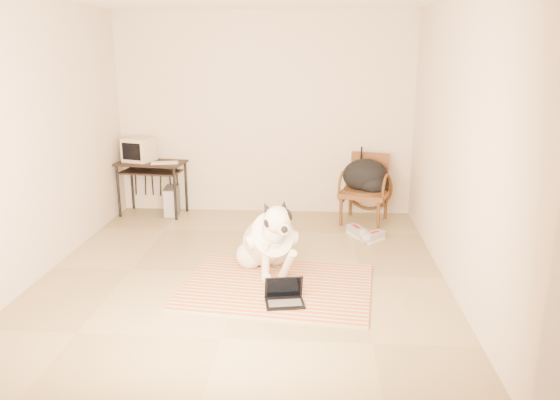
# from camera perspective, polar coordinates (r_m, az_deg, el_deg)

# --- Properties ---
(floor) EXTENTS (4.50, 4.50, 0.00)m
(floor) POSITION_cam_1_polar(r_m,az_deg,el_deg) (5.60, -3.79, -7.58)
(floor) COLOR #9A895E
(floor) RESTS_ON ground
(wall_back) EXTENTS (4.50, 0.00, 4.50)m
(wall_back) POSITION_cam_1_polar(r_m,az_deg,el_deg) (7.44, -1.67, 8.92)
(wall_back) COLOR beige
(wall_back) RESTS_ON floor
(wall_front) EXTENTS (4.50, 0.00, 4.50)m
(wall_front) POSITION_cam_1_polar(r_m,az_deg,el_deg) (3.06, -9.75, -0.51)
(wall_front) COLOR beige
(wall_front) RESTS_ON floor
(wall_left) EXTENTS (0.00, 4.50, 4.50)m
(wall_left) POSITION_cam_1_polar(r_m,az_deg,el_deg) (5.85, -23.96, 5.88)
(wall_left) COLOR beige
(wall_left) RESTS_ON floor
(wall_right) EXTENTS (0.00, 4.50, 4.50)m
(wall_right) POSITION_cam_1_polar(r_m,az_deg,el_deg) (5.34, 17.86, 5.68)
(wall_right) COLOR beige
(wall_right) RESTS_ON floor
(rug) EXTENTS (1.91, 1.55, 0.02)m
(rug) POSITION_cam_1_polar(r_m,az_deg,el_deg) (5.26, -0.36, -9.01)
(rug) COLOR #E9441E
(rug) RESTS_ON floor
(dog) EXTENTS (0.70, 1.01, 0.84)m
(dog) POSITION_cam_1_polar(r_m,az_deg,el_deg) (5.47, -1.27, -4.35)
(dog) COLOR silver
(dog) RESTS_ON rug
(laptop) EXTENTS (0.38, 0.30, 0.24)m
(laptop) POSITION_cam_1_polar(r_m,az_deg,el_deg) (4.89, 0.46, -10.07)
(laptop) COLOR black
(laptop) RESTS_ON rug
(computer_desk) EXTENTS (0.94, 0.59, 0.73)m
(computer_desk) POSITION_cam_1_polar(r_m,az_deg,el_deg) (7.58, -13.30, 3.12)
(computer_desk) COLOR black
(computer_desk) RESTS_ON floor
(crt_monitor) EXTENTS (0.44, 0.43, 0.32)m
(crt_monitor) POSITION_cam_1_polar(r_m,az_deg,el_deg) (7.62, -14.54, 5.12)
(crt_monitor) COLOR #C4B79A
(crt_monitor) RESTS_ON computer_desk
(desk_keyboard) EXTENTS (0.37, 0.20, 0.02)m
(desk_keyboard) POSITION_cam_1_polar(r_m,az_deg,el_deg) (7.40, -11.97, 3.83)
(desk_keyboard) COLOR #C4B79A
(desk_keyboard) RESTS_ON computer_desk
(pc_tower) EXTENTS (0.22, 0.43, 0.38)m
(pc_tower) POSITION_cam_1_polar(r_m,az_deg,el_deg) (7.63, -11.25, -0.09)
(pc_tower) COLOR #4E4E51
(pc_tower) RESTS_ON floor
(rattan_chair) EXTENTS (0.73, 0.71, 0.88)m
(rattan_chair) POSITION_cam_1_polar(r_m,az_deg,el_deg) (7.20, 8.92, 1.20)
(rattan_chair) COLOR brown
(rattan_chair) RESTS_ON floor
(backpack) EXTENTS (0.58, 0.51, 0.43)m
(backpack) POSITION_cam_1_polar(r_m,az_deg,el_deg) (7.15, 9.04, 2.39)
(backpack) COLOR black
(backpack) RESTS_ON rattan_chair
(sneaker_left) EXTENTS (0.26, 0.35, 0.11)m
(sneaker_left) POSITION_cam_1_polar(r_m,az_deg,el_deg) (6.71, 8.06, -3.31)
(sneaker_left) COLOR silver
(sneaker_left) RESTS_ON floor
(sneaker_right) EXTENTS (0.30, 0.30, 0.11)m
(sneaker_right) POSITION_cam_1_polar(r_m,az_deg,el_deg) (6.57, 9.76, -3.82)
(sneaker_right) COLOR silver
(sneaker_right) RESTS_ON floor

